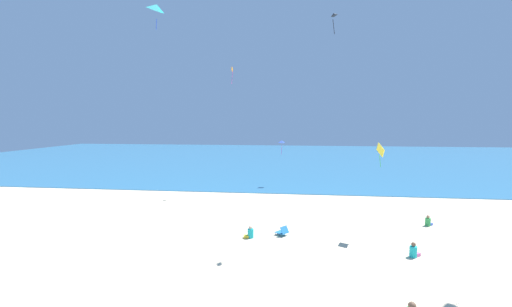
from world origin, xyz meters
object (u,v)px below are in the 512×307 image
Objects in this scene: person_2 at (428,222)px; person_3 at (250,233)px; kite_yellow at (380,150)px; kite_blue at (282,142)px; kite_teal at (157,8)px; kite_orange at (232,71)px; person_0 at (414,251)px; beach_chair_near_camera at (282,231)px; kite_black at (334,15)px.

person_3 is (-11.08, -3.57, 0.01)m from person_2.
kite_yellow is 0.95× the size of kite_blue.
person_3 reaches higher than person_2.
kite_teal is 16.34m from kite_orange.
kite_blue is at bearing 89.84° from person_2.
kite_yellow is at bearing 171.94° from person_2.
person_0 is at bearing -71.81° from kite_yellow.
beach_chair_near_camera is 12.64m from kite_black.
person_0 reaches higher than beach_chair_near_camera.
person_0 is 8.62m from person_3.
beach_chair_near_camera is 0.56× the size of kite_orange.
kite_yellow is 15.83m from kite_blue.
kite_yellow is 13.93m from kite_teal.
kite_black reaches higher than kite_yellow.
person_2 is at bearing 31.12° from kite_yellow.
kite_orange is at bearing -28.44° from beach_chair_near_camera.
kite_black is (4.57, 1.03, 12.31)m from person_3.
person_3 is 0.61× the size of kite_black.
person_3 is at bearing -169.59° from kite_yellow.
person_2 reaches higher than beach_chair_near_camera.
kite_yellow reaches higher than person_0.
person_3 is at bearing -167.29° from kite_black.
kite_orange reaches higher than person_3.
kite_teal is at bearing -90.83° from kite_orange.
beach_chair_near_camera is at bearing 123.47° from person_0.
kite_teal reaches higher than person_3.
person_2 is at bearing -124.61° from beach_chair_near_camera.
kite_blue is (1.11, 15.88, 4.32)m from person_3.
beach_chair_near_camera is at bearing -172.57° from kite_yellow.
beach_chair_near_camera is at bearing 158.44° from person_2.
person_0 is at bearing -67.39° from kite_blue.
person_0 is at bearing -50.24° from kite_orange.
beach_chair_near_camera is 0.59× the size of kite_blue.
kite_blue is at bearing -103.42° from person_3.
kite_orange reaches higher than person_0.
kite_black is at bearing 30.93° from kite_teal.
kite_teal is (-12.05, -2.14, 11.44)m from person_0.
kite_orange is at bearing 124.76° from kite_black.
person_2 is 20.27m from kite_orange.
person_0 is at bearing 10.06° from kite_teal.
kite_blue is (-9.97, 12.30, 4.33)m from person_2.
person_0 reaches higher than person_3.
kite_black is 9.57m from kite_teal.
person_2 is 0.60× the size of kite_black.
kite_yellow reaches higher than beach_chair_near_camera.
person_3 is 17.02m from kite_orange.
kite_teal is (-8.18, -4.90, -0.86)m from kite_black.
kite_black is at bearing -173.34° from kite_yellow.
kite_yellow is (5.58, 0.73, 4.78)m from beach_chair_near_camera.
person_3 reaches higher than beach_chair_near_camera.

